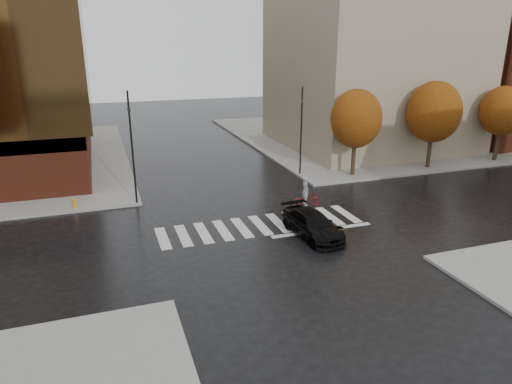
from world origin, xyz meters
TOP-DOWN VIEW (x-y plane):
  - ground at (0.00, 0.00)m, footprint 120.00×120.00m
  - sidewalk_ne at (21.00, 21.00)m, footprint 30.00×30.00m
  - crosswalk at (0.00, 0.50)m, footprint 12.00×3.00m
  - building_ne_tan at (17.00, 17.00)m, footprint 16.00×16.00m
  - building_ne_brick at (33.00, 16.00)m, footprint 14.00×14.00m
  - building_nw_far at (-16.00, 37.00)m, footprint 14.00×12.00m
  - tree_ne_a at (10.00, 7.40)m, footprint 3.80×3.80m
  - tree_ne_b at (17.00, 7.40)m, footprint 4.20×4.20m
  - tree_ne_c at (24.00, 7.40)m, footprint 3.60×3.60m
  - sedan at (2.13, -1.80)m, footprint 2.25×4.67m
  - cyclist at (3.77, 2.50)m, footprint 1.77×0.72m
  - traffic_light_nw at (-6.30, 6.30)m, footprint 0.22×0.20m
  - traffic_light_ne at (6.30, 9.00)m, footprint 0.19×0.21m
  - fire_hydrant at (-10.00, 6.50)m, footprint 0.23×0.23m
  - manhole at (4.00, -1.36)m, footprint 0.62×0.62m

SIDE VIEW (x-z plane):
  - ground at x=0.00m, z-range 0.00..0.00m
  - crosswalk at x=0.00m, z-range 0.00..0.01m
  - manhole at x=4.00m, z-range 0.00..0.01m
  - sidewalk_ne at x=21.00m, z-range 0.00..0.15m
  - fire_hydrant at x=-10.00m, z-range 0.18..0.83m
  - sedan at x=2.13m, z-range 0.00..1.31m
  - cyclist at x=3.77m, z-range -0.31..1.66m
  - traffic_light_ne at x=6.30m, z-range 0.54..7.15m
  - traffic_light_nw at x=-6.30m, z-range 0.61..7.63m
  - tree_ne_c at x=24.00m, z-range 1.22..7.53m
  - tree_ne_a at x=10.00m, z-range 1.20..7.71m
  - tree_ne_b at x=17.00m, z-range 1.17..8.07m
  - building_ne_brick at x=33.00m, z-range 0.15..14.15m
  - building_ne_tan at x=17.00m, z-range 0.15..18.15m
  - building_nw_far at x=-16.00m, z-range 0.15..20.15m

